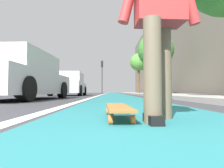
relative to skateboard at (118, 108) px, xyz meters
name	(u,v)px	position (x,y,z in m)	size (l,w,h in m)	color
ground_plane	(116,96)	(9.00, -0.24, -0.09)	(80.00, 80.00, 0.00)	#38383D
bike_lane_paint	(113,94)	(23.00, -0.24, -0.09)	(56.00, 1.91, 0.00)	#237075
lane_stripe_white	(104,94)	(19.00, 0.86, -0.09)	(52.00, 0.16, 0.01)	silver
sidewalk_curb	(145,94)	(17.00, -3.48, -0.03)	(52.00, 3.20, 0.12)	#9E9B93
building_facade	(161,51)	(21.00, -6.25, 5.30)	(40.00, 1.20, 10.78)	#6D6459
skateboard	(118,108)	(0.00, 0.00, 0.00)	(0.85, 0.24, 0.11)	orange
skater_person	(159,11)	(-0.15, -0.35, 0.84)	(0.47, 0.72, 1.64)	brown
parked_car_near	(22,77)	(4.05, 2.89, 0.61)	(4.41, 2.08, 1.47)	silver
parked_car_mid	(69,85)	(10.22, 2.82, 0.62)	(4.55, 2.09, 1.48)	#B7B7BC
traffic_light	(102,71)	(21.83, 1.26, 2.88)	(0.33, 0.28, 4.30)	#2D2D2D
street_tree_mid	(156,51)	(10.98, -3.08, 3.07)	(2.53, 2.53, 4.45)	brown
street_tree_far	(139,62)	(18.79, -3.08, 3.50)	(2.00, 2.00, 4.64)	brown
pedestrian_distant	(147,84)	(13.12, -2.88, 0.76)	(0.42, 0.65, 1.49)	brown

